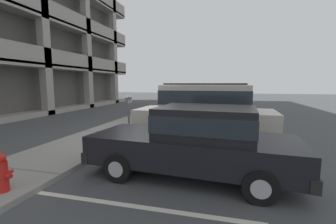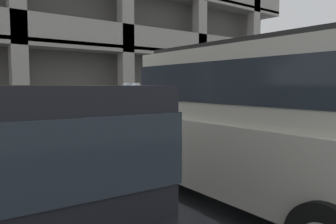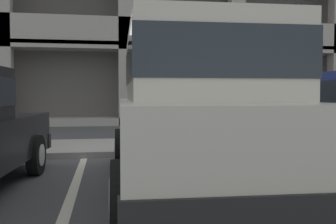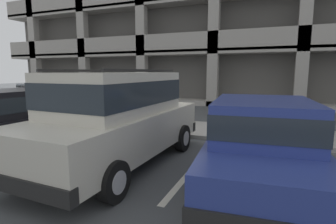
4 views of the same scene
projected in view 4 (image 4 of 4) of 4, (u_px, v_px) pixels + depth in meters
name	position (u px, v px, depth m)	size (l,w,h in m)	color
ground_plane	(164.00, 140.00, 7.95)	(80.00, 80.00, 0.10)	#444749
sidewalk	(179.00, 128.00, 9.12)	(40.00, 2.20, 0.12)	gray
parking_stall_lines	(202.00, 158.00, 6.09)	(12.39, 4.80, 0.01)	silver
silver_suv	(118.00, 115.00, 5.54)	(2.15, 4.85, 2.03)	beige
red_sedan	(12.00, 118.00, 6.61)	(2.06, 4.59, 1.54)	black
dark_hatchback	(261.00, 140.00, 4.52)	(2.12, 4.61, 1.54)	navy
parking_meter_near	(164.00, 97.00, 8.14)	(0.35, 0.12, 1.46)	#595B60
parking_meter_far	(21.00, 93.00, 10.37)	(0.35, 0.12, 1.41)	#595B60
fire_hydrant	(56.00, 111.00, 10.28)	(0.30, 0.30, 0.70)	red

